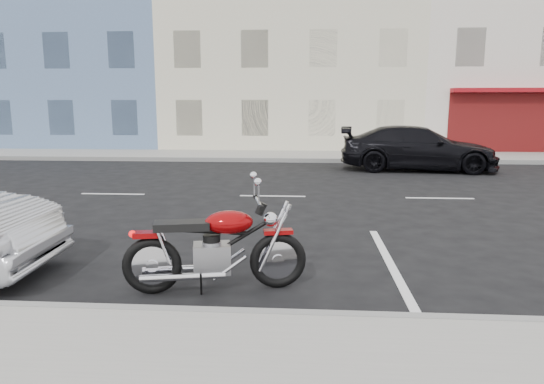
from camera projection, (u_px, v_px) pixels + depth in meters
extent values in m
plane|color=black|center=(355.00, 197.00, 11.69)|extent=(120.00, 120.00, 0.00)
cube|color=gray|center=(216.00, 155.00, 20.55)|extent=(80.00, 3.40, 0.15)
cube|color=gray|center=(208.00, 160.00, 18.88)|extent=(80.00, 0.12, 0.16)
cube|color=slate|center=(81.00, 27.00, 27.48)|extent=(12.00, 12.00, 13.00)
cube|color=beige|center=(293.00, 39.00, 26.79)|extent=(12.00, 12.00, 11.50)
cube|color=silver|center=(536.00, 27.00, 25.82)|extent=(14.00, 12.00, 12.50)
torus|color=black|center=(340.00, 259.00, 5.98)|extent=(0.70, 0.25, 0.69)
torus|color=black|center=(218.00, 264.00, 5.79)|extent=(0.70, 0.25, 0.69)
cube|color=#7D0406|center=(341.00, 231.00, 5.92)|extent=(0.37, 0.20, 0.05)
cube|color=#7D0406|center=(214.00, 233.00, 5.72)|extent=(0.34, 0.22, 0.06)
cube|color=gray|center=(276.00, 257.00, 5.87)|extent=(0.49, 0.39, 0.35)
ellipsoid|color=#7D0406|center=(293.00, 221.00, 5.82)|extent=(0.63, 0.46, 0.28)
cube|color=black|center=(248.00, 225.00, 5.75)|extent=(0.68, 0.39, 0.09)
cylinder|color=silver|center=(322.00, 201.00, 5.82)|extent=(0.18, 0.72, 0.04)
sphere|color=silver|center=(334.00, 219.00, 5.88)|extent=(0.18, 0.18, 0.18)
cylinder|color=silver|center=(250.00, 275.00, 5.71)|extent=(0.98, 0.28, 0.08)
cylinder|color=silver|center=(247.00, 267.00, 6.00)|extent=(0.98, 0.28, 0.08)
cylinder|color=silver|center=(336.00, 235.00, 5.92)|extent=(0.40, 0.12, 0.82)
cylinder|color=black|center=(295.00, 242.00, 5.87)|extent=(0.82, 0.22, 0.51)
imported|color=black|center=(418.00, 148.00, 16.34)|extent=(5.33, 2.58, 1.49)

